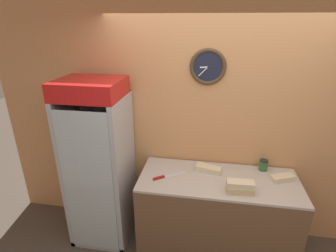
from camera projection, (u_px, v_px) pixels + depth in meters
The scene contains 9 objects.
wall_back at pixel (221, 126), 2.88m from camera, with size 5.20×0.09×2.70m.
prep_counter at pixel (216, 214), 2.87m from camera, with size 1.64×0.67×0.92m.
beverage_cooler at pixel (100, 156), 2.92m from camera, with size 0.64×0.62×1.91m.
sandwich_stack_bottom at pixel (240, 190), 2.48m from camera, with size 0.26×0.13×0.06m.
sandwich_stack_middle at pixel (241, 184), 2.46m from camera, with size 0.26×0.12×0.06m.
sandwich_flat_left at pixel (208, 169), 2.82m from camera, with size 0.28×0.16×0.06m.
sandwich_flat_right at pixel (283, 178), 2.67m from camera, with size 0.26×0.19×0.06m.
chefs_knife at pixel (165, 176), 2.73m from camera, with size 0.33×0.24×0.02m.
condiment_jar at pixel (263, 165), 2.84m from camera, with size 0.09×0.09×0.12m.
Camera 1 is at (-0.14, -1.46, 2.44)m, focal length 28.00 mm.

